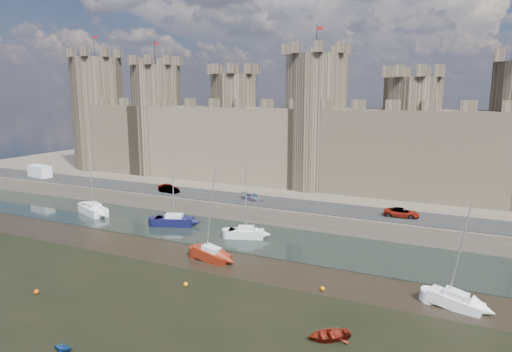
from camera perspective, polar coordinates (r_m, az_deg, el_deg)
The scene contains 21 objects.
ground at distance 43.94m, azimuth -16.67°, elevation -15.99°, with size 160.00×160.00×0.00m, color black.
seaweed_patch at distance 40.26m, azimuth -22.69°, elevation -18.96°, with size 70.00×34.00×0.01m, color black.
water_channel at distance 62.33m, azimuth -1.68°, elevation -7.50°, with size 160.00×12.00×0.08m, color black.
quay at distance 94.53m, azimuth 8.30°, elevation -0.64°, with size 160.00×60.00×2.50m, color #4C443A.
road at distance 70.36m, azimuth 2.02°, elevation -3.29°, with size 160.00×7.00×0.10m, color black.
castle at distance 81.96m, azimuth 5.56°, elevation 5.10°, with size 108.50×11.00×29.00m.
car_0 at distance 79.79m, azimuth -10.92°, elevation -1.39°, with size 1.51×3.76×1.28m, color gray.
car_1 at distance 78.06m, azimuth -10.79°, elevation -1.68°, with size 1.27×3.64×1.20m, color gray.
car_2 at distance 71.51m, azimuth -0.43°, elevation -2.64°, with size 1.56×3.84×1.11m, color gray.
car_3 at distance 65.04m, azimuth 17.75°, elevation -4.39°, with size 2.14×4.64×1.29m, color gray.
van at distance 100.51m, azimuth -25.42°, elevation 0.52°, with size 5.46×2.18×2.38m, color white.
sailboat_0 at distance 77.24m, azimuth -19.67°, elevation -3.94°, with size 6.54×4.51×11.40m.
sailboat_1 at distance 67.70m, azimuth -10.18°, elevation -5.49°, with size 5.87×3.97×10.96m.
sailboat_2 at distance 61.25m, azimuth -1.25°, elevation -7.07°, with size 5.00×3.24×10.07m.
sailboat_4 at distance 53.75m, azimuth -5.59°, elevation -9.69°, with size 4.84×2.49×10.80m.
sailboat_5 at distance 46.33m, azimuth 23.69°, elevation -14.04°, with size 4.88×2.72×9.94m.
dinghy_1 at distance 39.27m, azimuth -22.99°, elevation -19.14°, with size 1.26×0.77×1.46m, color navy.
dinghy_4 at distance 38.53m, azimuth 9.05°, elevation -19.03°, with size 2.50×0.73×3.50m, color maroon.
buoy_1 at distance 47.57m, azimuth -8.77°, elevation -13.24°, with size 0.46×0.46×0.46m, color #C87D08.
buoy_3 at distance 46.58m, azimuth 8.32°, elevation -13.75°, with size 0.48×0.48×0.48m, color #CC7409.
buoy_4 at distance 50.17m, azimuth -25.76°, elevation -12.90°, with size 0.48×0.48×0.48m, color #E1480A.
Camera 1 is at (27.08, -28.76, 19.23)m, focal length 32.00 mm.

